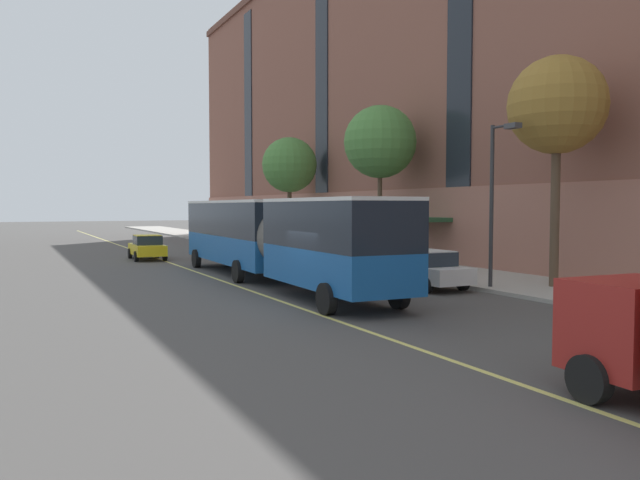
{
  "coord_description": "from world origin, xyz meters",
  "views": [
    {
      "loc": [
        -9.63,
        -18.82,
        3.34
      ],
      "look_at": [
        3.16,
        6.68,
        1.8
      ],
      "focal_mm": 35.0,
      "sensor_mm": 36.0,
      "label": 1
    }
  ],
  "objects_px": {
    "city_bus": "(271,235)",
    "parked_car_white_0": "(425,269)",
    "street_lamp": "(496,187)",
    "parked_car_navy_4": "(307,251)",
    "parked_car_white_5": "(216,237)",
    "parked_car_green_2": "(241,241)",
    "street_tree_far_uptown": "(380,142)",
    "taxi_cab": "(147,247)",
    "street_tree_mid_block": "(557,106)",
    "street_tree_far_downtown": "(289,165)"
  },
  "relations": [
    {
      "from": "taxi_cab",
      "to": "parked_car_white_5",
      "type": "bearing_deg",
      "value": 53.7
    },
    {
      "from": "city_bus",
      "to": "parked_car_white_0",
      "type": "height_order",
      "value": "city_bus"
    },
    {
      "from": "parked_car_white_5",
      "to": "parked_car_green_2",
      "type": "bearing_deg",
      "value": -90.09
    },
    {
      "from": "parked_car_green_2",
      "to": "parked_car_white_5",
      "type": "distance_m",
      "value": 6.38
    },
    {
      "from": "city_bus",
      "to": "street_lamp",
      "type": "height_order",
      "value": "street_lamp"
    },
    {
      "from": "city_bus",
      "to": "parked_car_navy_4",
      "type": "height_order",
      "value": "city_bus"
    },
    {
      "from": "street_tree_far_uptown",
      "to": "street_tree_mid_block",
      "type": "bearing_deg",
      "value": -90.0
    },
    {
      "from": "city_bus",
      "to": "street_tree_mid_block",
      "type": "distance_m",
      "value": 12.79
    },
    {
      "from": "parked_car_navy_4",
      "to": "parked_car_white_5",
      "type": "bearing_deg",
      "value": 89.69
    },
    {
      "from": "parked_car_green_2",
      "to": "parked_car_navy_4",
      "type": "bearing_deg",
      "value": -90.44
    },
    {
      "from": "street_tree_mid_block",
      "to": "street_tree_far_uptown",
      "type": "relative_size",
      "value": 1.01
    },
    {
      "from": "parked_car_navy_4",
      "to": "street_lamp",
      "type": "distance_m",
      "value": 13.93
    },
    {
      "from": "parked_car_green_2",
      "to": "street_lamp",
      "type": "distance_m",
      "value": 25.25
    },
    {
      "from": "city_bus",
      "to": "parked_car_navy_4",
      "type": "bearing_deg",
      "value": 54.06
    },
    {
      "from": "street_tree_far_downtown",
      "to": "street_tree_far_uptown",
      "type": "bearing_deg",
      "value": -90.0
    },
    {
      "from": "parked_car_green_2",
      "to": "street_tree_mid_block",
      "type": "relative_size",
      "value": 0.5
    },
    {
      "from": "parked_car_white_0",
      "to": "street_tree_far_uptown",
      "type": "height_order",
      "value": "street_tree_far_uptown"
    },
    {
      "from": "parked_car_green_2",
      "to": "taxi_cab",
      "type": "xyz_separation_m",
      "value": [
        -7.63,
        -4.02,
        -0.0
      ]
    },
    {
      "from": "parked_car_green_2",
      "to": "street_tree_far_uptown",
      "type": "height_order",
      "value": "street_tree_far_uptown"
    },
    {
      "from": "street_tree_mid_block",
      "to": "street_tree_far_uptown",
      "type": "distance_m",
      "value": 13.04
    },
    {
      "from": "street_tree_far_uptown",
      "to": "city_bus",
      "type": "bearing_deg",
      "value": -147.69
    },
    {
      "from": "parked_car_navy_4",
      "to": "street_tree_far_uptown",
      "type": "bearing_deg",
      "value": -16.18
    },
    {
      "from": "parked_car_navy_4",
      "to": "street_lamp",
      "type": "height_order",
      "value": "street_lamp"
    },
    {
      "from": "parked_car_white_0",
      "to": "street_tree_mid_block",
      "type": "bearing_deg",
      "value": -33.09
    },
    {
      "from": "parked_car_green_2",
      "to": "street_lamp",
      "type": "height_order",
      "value": "street_lamp"
    },
    {
      "from": "city_bus",
      "to": "parked_car_white_5",
      "type": "bearing_deg",
      "value": 78.26
    },
    {
      "from": "city_bus",
      "to": "parked_car_green_2",
      "type": "distance_m",
      "value": 19.35
    },
    {
      "from": "street_lamp",
      "to": "street_tree_far_uptown",
      "type": "bearing_deg",
      "value": 79.31
    },
    {
      "from": "street_tree_mid_block",
      "to": "parked_car_white_0",
      "type": "bearing_deg",
      "value": 146.91
    },
    {
      "from": "street_tree_far_downtown",
      "to": "street_lamp",
      "type": "height_order",
      "value": "street_tree_far_downtown"
    },
    {
      "from": "street_lamp",
      "to": "street_tree_far_downtown",
      "type": "bearing_deg",
      "value": 84.78
    },
    {
      "from": "street_tree_mid_block",
      "to": "street_tree_far_downtown",
      "type": "relative_size",
      "value": 1.07
    },
    {
      "from": "parked_car_green_2",
      "to": "street_tree_mid_block",
      "type": "distance_m",
      "value": 26.92
    },
    {
      "from": "city_bus",
      "to": "street_tree_far_downtown",
      "type": "bearing_deg",
      "value": 63.97
    },
    {
      "from": "street_tree_far_uptown",
      "to": "parked_car_white_5",
      "type": "bearing_deg",
      "value": 101.87
    },
    {
      "from": "parked_car_navy_4",
      "to": "street_lamp",
      "type": "bearing_deg",
      "value": -82.27
    },
    {
      "from": "parked_car_navy_4",
      "to": "street_tree_far_uptown",
      "type": "height_order",
      "value": "street_tree_far_uptown"
    },
    {
      "from": "street_lamp",
      "to": "city_bus",
      "type": "bearing_deg",
      "value": 137.33
    },
    {
      "from": "parked_car_green_2",
      "to": "parked_car_white_5",
      "type": "relative_size",
      "value": 1.0
    },
    {
      "from": "city_bus",
      "to": "parked_car_white_0",
      "type": "bearing_deg",
      "value": -41.8
    },
    {
      "from": "city_bus",
      "to": "street_lamp",
      "type": "xyz_separation_m",
      "value": [
        6.92,
        -6.37,
        1.99
      ]
    },
    {
      "from": "parked_car_white_5",
      "to": "street_tree_mid_block",
      "type": "relative_size",
      "value": 0.5
    },
    {
      "from": "parked_car_green_2",
      "to": "street_tree_far_downtown",
      "type": "height_order",
      "value": "street_tree_far_downtown"
    },
    {
      "from": "city_bus",
      "to": "parked_car_white_0",
      "type": "relative_size",
      "value": 4.56
    },
    {
      "from": "parked_car_white_0",
      "to": "parked_car_green_2",
      "type": "height_order",
      "value": "same"
    },
    {
      "from": "parked_car_navy_4",
      "to": "taxi_cab",
      "type": "xyz_separation_m",
      "value": [
        -7.54,
        7.55,
        -0.0
      ]
    },
    {
      "from": "parked_car_white_5",
      "to": "street_tree_mid_block",
      "type": "bearing_deg",
      "value": -82.87
    },
    {
      "from": "parked_car_white_5",
      "to": "taxi_cab",
      "type": "bearing_deg",
      "value": -126.3
    },
    {
      "from": "street_tree_far_downtown",
      "to": "street_lamp",
      "type": "bearing_deg",
      "value": -95.22
    },
    {
      "from": "parked_car_green_2",
      "to": "street_tree_far_uptown",
      "type": "relative_size",
      "value": 0.5
    }
  ]
}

